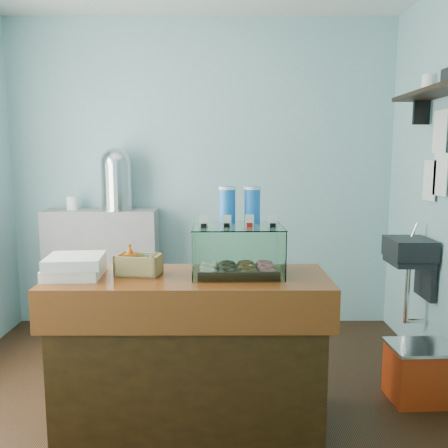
{
  "coord_description": "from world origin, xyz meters",
  "views": [
    {
      "loc": [
        0.2,
        -2.89,
        1.58
      ],
      "look_at": [
        0.2,
        -0.15,
        1.19
      ],
      "focal_mm": 38.0,
      "sensor_mm": 36.0,
      "label": 1
    }
  ],
  "objects_px": {
    "coffee_urn": "(116,178)",
    "red_cooler": "(421,372)",
    "counter": "(190,349)",
    "display_case": "(238,244)"
  },
  "relations": [
    {
      "from": "coffee_urn",
      "to": "red_cooler",
      "type": "xyz_separation_m",
      "value": [
        2.23,
        -1.3,
        -1.2
      ]
    },
    {
      "from": "red_cooler",
      "to": "counter",
      "type": "bearing_deg",
      "value": -173.04
    },
    {
      "from": "counter",
      "to": "display_case",
      "type": "xyz_separation_m",
      "value": [
        0.28,
        0.08,
        0.61
      ]
    },
    {
      "from": "counter",
      "to": "display_case",
      "type": "distance_m",
      "value": 0.68
    },
    {
      "from": "counter",
      "to": "coffee_urn",
      "type": "relative_size",
      "value": 2.9
    },
    {
      "from": "coffee_urn",
      "to": "counter",
      "type": "bearing_deg",
      "value": -64.43
    },
    {
      "from": "coffee_urn",
      "to": "display_case",
      "type": "bearing_deg",
      "value": -55.18
    },
    {
      "from": "display_case",
      "to": "coffee_urn",
      "type": "xyz_separation_m",
      "value": [
        -1.03,
        1.48,
        0.32
      ]
    },
    {
      "from": "coffee_urn",
      "to": "red_cooler",
      "type": "height_order",
      "value": "coffee_urn"
    },
    {
      "from": "counter",
      "to": "red_cooler",
      "type": "bearing_deg",
      "value": 10.01
    }
  ]
}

